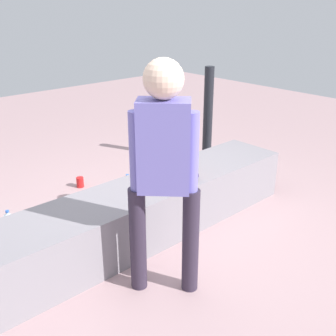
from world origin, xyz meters
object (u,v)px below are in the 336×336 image
at_px(cake_plate, 154,179).
at_px(water_bottle_near_gift, 128,184).
at_px(handbag_black_leather, 163,171).
at_px(child_seated, 173,152).
at_px(water_bottle_far_side, 9,222).
at_px(party_cup_red, 80,182).
at_px(handbag_brown_canvas, 4,245).
at_px(adult_standing, 164,161).

distance_m(cake_plate, water_bottle_near_gift, 0.87).
xyz_separation_m(cake_plate, handbag_black_leather, (0.74, 0.72, -0.37)).
xyz_separation_m(child_seated, water_bottle_far_side, (-1.14, 0.80, -0.57)).
bearing_deg(party_cup_red, child_seated, -79.08).
bearing_deg(handbag_black_leather, water_bottle_far_side, 177.70).
height_order(water_bottle_far_side, handbag_black_leather, handbag_black_leather).
bearing_deg(child_seated, water_bottle_near_gift, 84.67).
relative_size(cake_plate, handbag_brown_canvas, 0.78).
height_order(cake_plate, water_bottle_far_side, cake_plate).
distance_m(child_seated, water_bottle_near_gift, 0.94).
distance_m(party_cup_red, handbag_brown_canvas, 1.30).
distance_m(adult_standing, water_bottle_near_gift, 1.76).
xyz_separation_m(adult_standing, water_bottle_near_gift, (0.72, 1.37, -0.84)).
height_order(child_seated, handbag_black_leather, child_seated).
xyz_separation_m(adult_standing, handbag_black_leather, (1.19, 1.35, -0.83)).
distance_m(adult_standing, party_cup_red, 2.05).
relative_size(water_bottle_near_gift, party_cup_red, 1.81).
xyz_separation_m(adult_standing, party_cup_red, (0.42, 1.81, -0.88)).
height_order(adult_standing, handbag_brown_canvas, adult_standing).
bearing_deg(handbag_black_leather, handbag_brown_canvas, -172.04).
height_order(adult_standing, water_bottle_near_gift, adult_standing).
bearing_deg(handbag_brown_canvas, cake_plate, -22.44).
height_order(adult_standing, party_cup_red, adult_standing).
relative_size(child_seated, handbag_brown_canvas, 1.69).
bearing_deg(handbag_black_leather, child_seated, -126.47).
relative_size(child_seated, party_cup_red, 4.49).
bearing_deg(child_seated, adult_standing, -136.29).
distance_m(cake_plate, handbag_brown_canvas, 1.26).
relative_size(child_seated, handbag_black_leather, 1.45).
xyz_separation_m(adult_standing, water_bottle_far_side, (-0.49, 1.42, -0.84)).
relative_size(water_bottle_far_side, party_cup_red, 1.89).
height_order(party_cup_red, handbag_black_leather, handbag_black_leather).
xyz_separation_m(child_seated, adult_standing, (-0.65, -0.62, 0.27)).
bearing_deg(cake_plate, handbag_black_leather, 44.25).
bearing_deg(adult_standing, water_bottle_far_side, 109.13).
xyz_separation_m(cake_plate, water_bottle_near_gift, (0.27, 0.74, -0.38)).
bearing_deg(water_bottle_near_gift, party_cup_red, 124.24).
relative_size(cake_plate, handbag_black_leather, 0.67).
xyz_separation_m(child_seated, handbag_black_leather, (0.54, 0.73, -0.56)).
bearing_deg(party_cup_red, cake_plate, -88.64).
height_order(child_seated, adult_standing, adult_standing).
bearing_deg(adult_standing, water_bottle_near_gift, 62.19).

